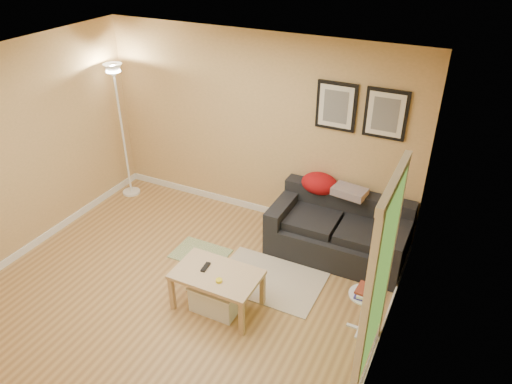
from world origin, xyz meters
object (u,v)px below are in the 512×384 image
sofa (339,228)px  coffee_table (217,290)px  book_stack (366,291)px  storage_bin (217,296)px  floor_lamp (123,136)px  side_table (362,312)px

sofa → coffee_table: 1.77m
book_stack → coffee_table: bearing=-155.3°
storage_bin → floor_lamp: size_ratio=0.26×
sofa → side_table: (0.64, -1.18, -0.13)m
storage_bin → book_stack: book_stack is taller
side_table → book_stack: (0.00, -0.00, 0.29)m
sofa → book_stack: 1.35m
sofa → side_table: size_ratio=3.43×
sofa → storage_bin: sofa is taller
floor_lamp → coffee_table: bearing=-32.4°
storage_bin → side_table: size_ratio=1.07×
sofa → floor_lamp: 3.43m
storage_bin → side_table: side_table is taller
sofa → book_stack: size_ratio=7.17×
sofa → coffee_table: (-0.89, -1.53, -0.14)m
sofa → floor_lamp: bearing=179.1°
sofa → storage_bin: (-0.88, -1.56, -0.21)m
coffee_table → book_stack: bearing=26.1°
sofa → book_stack: (0.64, -1.18, 0.16)m
book_stack → storage_bin: bearing=-154.2°
storage_bin → book_stack: (1.52, 0.38, 0.37)m
coffee_table → storage_bin: coffee_table is taller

